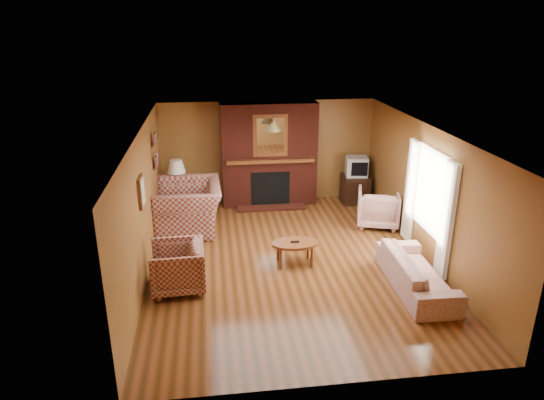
{
  "coord_description": "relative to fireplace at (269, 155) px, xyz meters",
  "views": [
    {
      "loc": [
        -1.33,
        -7.82,
        4.13
      ],
      "look_at": [
        -0.24,
        0.6,
        0.97
      ],
      "focal_mm": 32.0,
      "sensor_mm": 36.0,
      "label": 1
    }
  ],
  "objects": [
    {
      "name": "bookshelf",
      "position": [
        -2.44,
        -1.08,
        0.48
      ],
      "size": [
        0.09,
        0.55,
        0.71
      ],
      "color": "#5F3016",
      "rests_on": "wall_left"
    },
    {
      "name": "plaid_armchair",
      "position": [
        -1.95,
        -3.73,
        -0.79
      ],
      "size": [
        0.9,
        0.87,
        0.78
      ],
      "primitive_type": "imported",
      "rotation": [
        0.0,
        0.0,
        -1.53
      ],
      "color": "maroon",
      "rests_on": "floor"
    },
    {
      "name": "floor",
      "position": [
        0.0,
        -2.98,
        -1.18
      ],
      "size": [
        6.5,
        6.5,
        0.0
      ],
      "primitive_type": "plane",
      "color": "#45280E",
      "rests_on": "ground"
    },
    {
      "name": "tv_stand",
      "position": [
        2.05,
        -0.18,
        -0.85
      ],
      "size": [
        0.62,
        0.57,
        0.67
      ],
      "primitive_type": "cube",
      "rotation": [
        0.0,
        0.0,
        -0.01
      ],
      "color": "black",
      "rests_on": "floor"
    },
    {
      "name": "ceiling",
      "position": [
        0.0,
        -2.98,
        1.22
      ],
      "size": [
        6.5,
        6.5,
        0.0
      ],
      "primitive_type": "plane",
      "rotation": [
        3.14,
        0.0,
        0.0
      ],
      "color": "white",
      "rests_on": "wall_back"
    },
    {
      "name": "wall_back",
      "position": [
        0.0,
        0.27,
        0.02
      ],
      "size": [
        6.5,
        0.0,
        6.5
      ],
      "primitive_type": "plane",
      "rotation": [
        1.57,
        0.0,
        0.0
      ],
      "color": "brown",
      "rests_on": "floor"
    },
    {
      "name": "side_table",
      "position": [
        -2.1,
        -0.53,
        -0.86
      ],
      "size": [
        0.49,
        0.49,
        0.64
      ],
      "primitive_type": "cube",
      "rotation": [
        0.0,
        0.0,
        0.02
      ],
      "color": "#5F3016",
      "rests_on": "floor"
    },
    {
      "name": "floral_sofa",
      "position": [
        1.9,
        -4.2,
        -0.9
      ],
      "size": [
        0.82,
        1.97,
        0.57
      ],
      "primitive_type": "imported",
      "rotation": [
        0.0,
        0.0,
        1.54
      ],
      "color": "beige",
      "rests_on": "floor"
    },
    {
      "name": "wall_right",
      "position": [
        2.5,
        -2.98,
        0.02
      ],
      "size": [
        0.0,
        6.5,
        6.5
      ],
      "primitive_type": "plane",
      "rotation": [
        1.57,
        0.0,
        -1.57
      ],
      "color": "brown",
      "rests_on": "floor"
    },
    {
      "name": "window_right",
      "position": [
        2.45,
        -3.18,
        -0.06
      ],
      "size": [
        0.1,
        1.85,
        2.0
      ],
      "color": "beige",
      "rests_on": "wall_right"
    },
    {
      "name": "table_lamp",
      "position": [
        -2.1,
        -0.53,
        -0.18
      ],
      "size": [
        0.4,
        0.4,
        0.65
      ],
      "color": "white",
      "rests_on": "side_table"
    },
    {
      "name": "wall_left",
      "position": [
        -2.5,
        -2.98,
        0.02
      ],
      "size": [
        0.0,
        6.5,
        6.5
      ],
      "primitive_type": "plane",
      "rotation": [
        1.57,
        0.0,
        1.57
      ],
      "color": "brown",
      "rests_on": "floor"
    },
    {
      "name": "botanical_print",
      "position": [
        -2.47,
        -3.28,
        0.37
      ],
      "size": [
        0.05,
        0.4,
        0.5
      ],
      "color": "#5F3016",
      "rests_on": "wall_left"
    },
    {
      "name": "fireplace",
      "position": [
        0.0,
        0.0,
        0.0
      ],
      "size": [
        2.2,
        0.82,
        2.4
      ],
      "color": "#4F1911",
      "rests_on": "floor"
    },
    {
      "name": "plaid_loveseat",
      "position": [
        -1.85,
        -1.31,
        -0.68
      ],
      "size": [
        1.38,
        1.57,
        1.0
      ],
      "primitive_type": "imported",
      "rotation": [
        0.0,
        0.0,
        -1.55
      ],
      "color": "maroon",
      "rests_on": "floor"
    },
    {
      "name": "floral_armchair",
      "position": [
        2.13,
        -1.6,
        -0.79
      ],
      "size": [
        1.05,
        1.07,
        0.79
      ],
      "primitive_type": "imported",
      "rotation": [
        0.0,
        0.0,
        2.85
      ],
      "color": "beige",
      "rests_on": "floor"
    },
    {
      "name": "pendant_light",
      "position": [
        0.0,
        -0.68,
        0.82
      ],
      "size": [
        0.36,
        0.36,
        0.48
      ],
      "color": "black",
      "rests_on": "ceiling"
    },
    {
      "name": "wall_front",
      "position": [
        0.0,
        -6.23,
        0.02
      ],
      "size": [
        6.5,
        0.0,
        6.5
      ],
      "primitive_type": "plane",
      "rotation": [
        -1.57,
        0.0,
        0.0
      ],
      "color": "brown",
      "rests_on": "floor"
    },
    {
      "name": "crt_tv",
      "position": [
        2.05,
        -0.19,
        -0.28
      ],
      "size": [
        0.56,
        0.56,
        0.45
      ],
      "color": "#AFB1B7",
      "rests_on": "tv_stand"
    },
    {
      "name": "coffee_table",
      "position": [
        0.08,
        -3.12,
        -0.81
      ],
      "size": [
        0.83,
        0.51,
        0.45
      ],
      "color": "#5F3016",
      "rests_on": "floor"
    }
  ]
}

